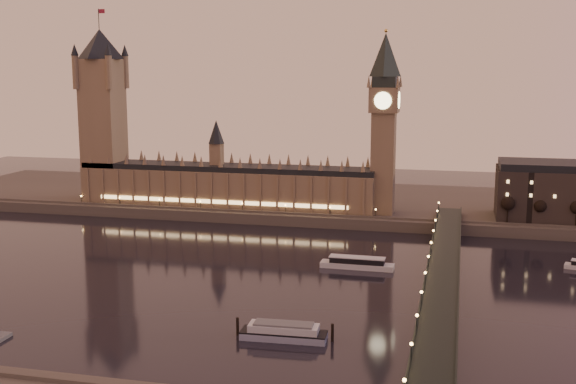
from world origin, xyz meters
The scene contains 11 objects.
ground centered at (0.00, 0.00, 0.00)m, with size 700.00×700.00×0.00m, color black.
far_embankment centered at (30.00, 165.00, 3.00)m, with size 560.00×130.00×6.00m, color #423D35.
palace_of_westminster centered at (-40.12, 120.99, 21.71)m, with size 180.00×26.62×52.00m.
victoria_tower centered at (-120.00, 121.00, 65.79)m, with size 31.68×31.68×118.00m.
big_ben centered at (53.99, 120.99, 63.95)m, with size 17.68×17.68×104.00m.
westminster_bridge centered at (91.61, 0.00, 5.52)m, with size 13.20×260.00×15.30m.
bare_tree_0 centered at (123.44, 109.00, 15.71)m, with size 6.39×6.39×12.99m.
bare_tree_1 centered at (139.99, 109.00, 15.71)m, with size 6.39×6.39×12.99m.
bare_tree_2 centered at (156.54, 109.00, 15.71)m, with size 6.39×6.39×12.99m.
cruise_boat_a centered at (53.66, 24.25, 2.32)m, with size 33.02×7.48×5.27m.
moored_barge centered at (42.31, -66.80, 2.57)m, with size 33.14×9.51×6.08m.
Camera 1 is at (97.39, -287.77, 89.33)m, focal length 45.00 mm.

